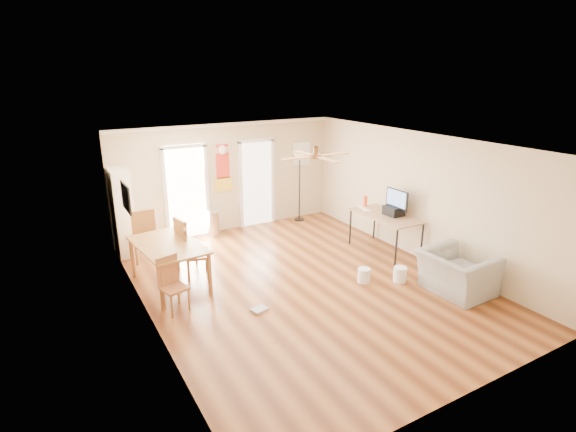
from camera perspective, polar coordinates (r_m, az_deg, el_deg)
floor at (r=8.36m, az=2.07°, el=-8.64°), size 7.00×7.00×0.00m
ceiling at (r=7.55m, az=2.30°, el=9.27°), size 5.50×7.00×0.00m
wall_back at (r=10.87m, az=-7.66°, el=4.88°), size 5.50×0.04×2.60m
wall_front at (r=5.46m, az=22.35°, el=-10.17°), size 5.50×0.04×2.60m
wall_left at (r=6.89m, az=-17.67°, el=-3.71°), size 0.04×7.00×2.60m
wall_right at (r=9.55m, az=16.34°, el=2.44°), size 0.04×7.00×2.60m
crown_molding at (r=7.56m, az=2.29°, el=8.97°), size 5.50×7.00×0.08m
kitchen_doorway at (r=10.58m, az=-12.83°, el=2.82°), size 0.90×0.10×2.10m
bathroom_doorway at (r=11.21m, az=-4.03°, el=4.09°), size 0.80×0.10×2.10m
wall_decal at (r=10.75m, az=-8.29°, el=6.07°), size 0.46×0.03×1.10m
ac_grille at (r=11.67m, az=1.73°, el=7.95°), size 0.50×0.04×0.60m
framed_poster at (r=8.08m, az=-19.99°, el=2.24°), size 0.04×0.66×0.48m
ceiling_fan at (r=7.33m, az=3.54°, el=7.63°), size 1.24×1.24×0.20m
bookshelf at (r=10.04m, az=-20.43°, el=0.51°), size 0.58×0.90×1.84m
dining_table at (r=8.40m, az=-14.90°, el=-6.04°), size 1.15×1.73×0.82m
dining_chair_right_a at (r=8.84m, az=-12.24°, el=-3.60°), size 0.53×0.53×1.10m
dining_chair_right_b at (r=8.57m, az=-11.54°, el=-4.57°), size 0.52×0.52×1.02m
dining_chair_near at (r=7.51m, az=-14.34°, el=-8.56°), size 0.46×0.46×0.92m
dining_chair_far at (r=9.62m, az=-18.11°, el=-2.24°), size 0.48×0.48×1.12m
trash_can at (r=10.72m, az=-9.48°, el=-0.94°), size 0.32×0.32×0.61m
torchiere_lamp at (r=11.52m, az=1.47°, el=3.63°), size 0.42×0.42×1.76m
computer_desk at (r=9.83m, az=12.20°, el=-2.20°), size 0.78×1.56×0.83m
imac at (r=9.63m, az=13.69°, el=1.67°), size 0.20×0.61×0.57m
keyboard at (r=10.03m, az=9.71°, el=0.95°), size 0.23×0.43×0.02m
printer at (r=9.70m, az=13.33°, el=0.66°), size 0.33×0.38×0.19m
orange_bottle at (r=10.14m, az=9.82°, el=1.83°), size 0.10×0.10×0.26m
wastebasket_a at (r=8.48m, az=9.66°, el=-7.47°), size 0.24×0.24×0.27m
wastebasket_b at (r=8.65m, az=14.10°, el=-7.22°), size 0.25×0.25×0.28m
floor_cloth at (r=7.51m, az=-3.69°, el=-11.80°), size 0.30×0.26×0.04m
armchair at (r=8.43m, az=20.72°, el=-6.82°), size 1.01×1.16×0.74m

